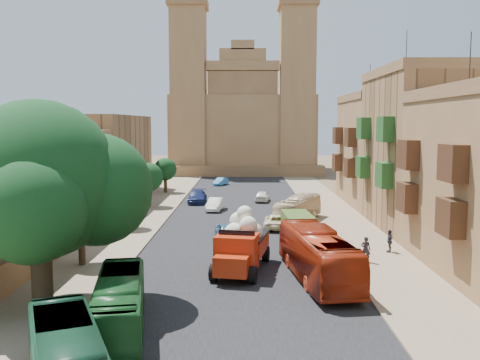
{
  "coord_description": "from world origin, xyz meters",
  "views": [
    {
      "loc": [
        0.48,
        -21.45,
        9.03
      ],
      "look_at": [
        0.0,
        26.0,
        4.0
      ],
      "focal_mm": 40.0,
      "sensor_mm": 36.0,
      "label": 1
    }
  ],
  "objects_px": {
    "street_tree_a": "(81,217)",
    "pedestrian_a": "(366,249)",
    "car_dkblue": "(197,197)",
    "red_truck": "(242,243)",
    "pedestrian_c": "(390,241)",
    "street_tree_b": "(124,196)",
    "ficus_tree": "(40,186)",
    "car_blue_a": "(226,231)",
    "street_tree_c": "(149,177)",
    "bus_cream_east": "(298,209)",
    "car_white_a": "(215,204)",
    "bus_red_east": "(318,255)",
    "bus_green_north": "(119,304)",
    "church": "(243,121)",
    "car_blue_b": "(221,181)",
    "car_white_b": "(262,196)",
    "olive_pickup": "(298,226)",
    "street_tree_d": "(165,169)",
    "car_cream": "(276,221)"
  },
  "relations": [
    {
      "from": "street_tree_a",
      "to": "street_tree_d",
      "type": "distance_m",
      "value": 36.0
    },
    {
      "from": "street_tree_a",
      "to": "pedestrian_a",
      "type": "xyz_separation_m",
      "value": [
        18.34,
        0.79,
        -2.25
      ]
    },
    {
      "from": "street_tree_b",
      "to": "car_white_a",
      "type": "bearing_deg",
      "value": 52.18
    },
    {
      "from": "ficus_tree",
      "to": "street_tree_d",
      "type": "height_order",
      "value": "ficus_tree"
    },
    {
      "from": "street_tree_a",
      "to": "street_tree_b",
      "type": "bearing_deg",
      "value": 90.0
    },
    {
      "from": "red_truck",
      "to": "pedestrian_c",
      "type": "relative_size",
      "value": 4.33
    },
    {
      "from": "ficus_tree",
      "to": "red_truck",
      "type": "height_order",
      "value": "ficus_tree"
    },
    {
      "from": "church",
      "to": "car_cream",
      "type": "xyz_separation_m",
      "value": [
        3.17,
        -54.59,
        -8.89
      ]
    },
    {
      "from": "olive_pickup",
      "to": "street_tree_a",
      "type": "bearing_deg",
      "value": -151.28
    },
    {
      "from": "pedestrian_a",
      "to": "pedestrian_c",
      "type": "distance_m",
      "value": 3.56
    },
    {
      "from": "bus_green_north",
      "to": "car_cream",
      "type": "distance_m",
      "value": 24.44
    },
    {
      "from": "car_white_b",
      "to": "car_blue_b",
      "type": "xyz_separation_m",
      "value": [
        -5.61,
        16.47,
        -0.08
      ]
    },
    {
      "from": "street_tree_b",
      "to": "car_blue_b",
      "type": "bearing_deg",
      "value": 78.08
    },
    {
      "from": "pedestrian_c",
      "to": "street_tree_b",
      "type": "bearing_deg",
      "value": -109.19
    },
    {
      "from": "street_tree_c",
      "to": "car_white_b",
      "type": "distance_m",
      "value": 13.35
    },
    {
      "from": "bus_red_east",
      "to": "car_dkblue",
      "type": "height_order",
      "value": "bus_red_east"
    },
    {
      "from": "bus_cream_east",
      "to": "car_white_a",
      "type": "distance_m",
      "value": 10.14
    },
    {
      "from": "street_tree_b",
      "to": "pedestrian_c",
      "type": "xyz_separation_m",
      "value": [
        20.62,
        -8.48,
        -2.0
      ]
    },
    {
      "from": "car_dkblue",
      "to": "street_tree_b",
      "type": "bearing_deg",
      "value": -108.93
    },
    {
      "from": "bus_cream_east",
      "to": "car_white_b",
      "type": "xyz_separation_m",
      "value": [
        -2.89,
        12.75,
        -0.54
      ]
    },
    {
      "from": "bus_cream_east",
      "to": "pedestrian_c",
      "type": "xyz_separation_m",
      "value": [
        5.27,
        -11.75,
        -0.36
      ]
    },
    {
      "from": "church",
      "to": "car_blue_a",
      "type": "xyz_separation_m",
      "value": [
        -1.0,
        -58.79,
        -8.92
      ]
    },
    {
      "from": "pedestrian_a",
      "to": "street_tree_b",
      "type": "bearing_deg",
      "value": -14.08
    },
    {
      "from": "bus_green_north",
      "to": "car_blue_b",
      "type": "distance_m",
      "value": 55.52
    },
    {
      "from": "bus_cream_east",
      "to": "car_cream",
      "type": "relative_size",
      "value": 1.86
    },
    {
      "from": "church",
      "to": "car_blue_b",
      "type": "height_order",
      "value": "church"
    },
    {
      "from": "street_tree_c",
      "to": "car_white_b",
      "type": "height_order",
      "value": "street_tree_c"
    },
    {
      "from": "street_tree_c",
      "to": "ficus_tree",
      "type": "bearing_deg",
      "value": -88.94
    },
    {
      "from": "olive_pickup",
      "to": "car_dkblue",
      "type": "relative_size",
      "value": 1.02
    },
    {
      "from": "ficus_tree",
      "to": "car_dkblue",
      "type": "relative_size",
      "value": 2.12
    },
    {
      "from": "street_tree_c",
      "to": "car_white_b",
      "type": "bearing_deg",
      "value": 17.84
    },
    {
      "from": "bus_green_north",
      "to": "car_white_b",
      "type": "height_order",
      "value": "bus_green_north"
    },
    {
      "from": "street_tree_a",
      "to": "pedestrian_a",
      "type": "distance_m",
      "value": 18.5
    },
    {
      "from": "street_tree_d",
      "to": "car_blue_a",
      "type": "bearing_deg",
      "value": -72.29
    },
    {
      "from": "street_tree_c",
      "to": "bus_red_east",
      "type": "xyz_separation_m",
      "value": [
        14.65,
        -27.26,
        -1.75
      ]
    },
    {
      "from": "street_tree_c",
      "to": "pedestrian_a",
      "type": "height_order",
      "value": "street_tree_c"
    },
    {
      "from": "car_blue_b",
      "to": "pedestrian_c",
      "type": "relative_size",
      "value": 2.07
    },
    {
      "from": "car_dkblue",
      "to": "street_tree_a",
      "type": "bearing_deg",
      "value": -100.88
    },
    {
      "from": "bus_green_north",
      "to": "pedestrian_c",
      "type": "height_order",
      "value": "bus_green_north"
    },
    {
      "from": "church",
      "to": "red_truck",
      "type": "bearing_deg",
      "value": -89.79
    },
    {
      "from": "car_blue_b",
      "to": "pedestrian_c",
      "type": "xyz_separation_m",
      "value": [
        13.77,
        -40.97,
        0.26
      ]
    },
    {
      "from": "street_tree_b",
      "to": "pedestrian_c",
      "type": "height_order",
      "value": "street_tree_b"
    },
    {
      "from": "car_blue_b",
      "to": "pedestrian_a",
      "type": "xyz_separation_m",
      "value": [
        11.49,
        -43.7,
        0.3
      ]
    },
    {
      "from": "car_blue_a",
      "to": "street_tree_c",
      "type": "bearing_deg",
      "value": 104.51
    },
    {
      "from": "street_tree_c",
      "to": "bus_green_north",
      "type": "relative_size",
      "value": 0.55
    },
    {
      "from": "car_white_a",
      "to": "pedestrian_c",
      "type": "xyz_separation_m",
      "value": [
        13.28,
        -17.95,
        0.15
      ]
    },
    {
      "from": "church",
      "to": "pedestrian_c",
      "type": "xyz_separation_m",
      "value": [
        10.62,
        -63.1,
        -8.71
      ]
    },
    {
      "from": "street_tree_c",
      "to": "street_tree_b",
      "type": "bearing_deg",
      "value": -90.0
    },
    {
      "from": "car_dkblue",
      "to": "pedestrian_a",
      "type": "distance_m",
      "value": 29.29
    },
    {
      "from": "street_tree_b",
      "to": "pedestrian_c",
      "type": "relative_size",
      "value": 2.6
    }
  ]
}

